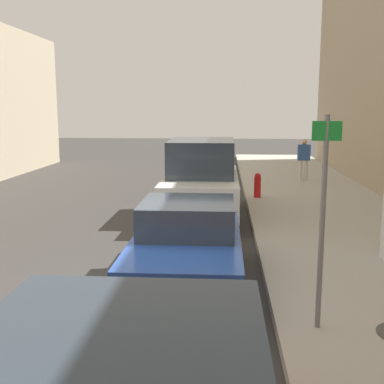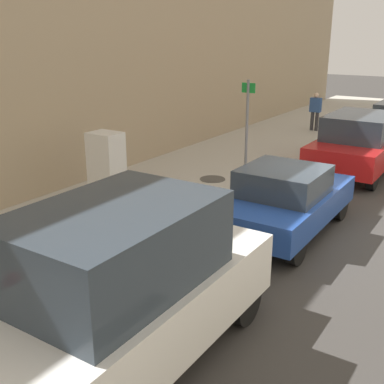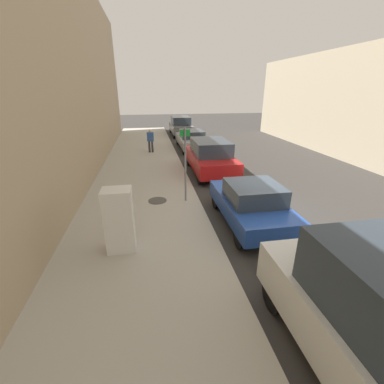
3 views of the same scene
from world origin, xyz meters
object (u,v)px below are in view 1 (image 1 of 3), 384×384
Objects in this scene: street_sign_post at (323,213)px; fire_hydrant at (257,185)px; pedestrian_standing_near at (304,157)px; parked_hatchback_blue at (187,244)px; parked_van_white at (202,179)px.

street_sign_post is 9.35m from fire_hydrant.
parked_hatchback_blue is (3.70, 11.09, -0.38)m from pedestrian_standing_near.
street_sign_post reaches higher than parked_van_white.
pedestrian_standing_near is at bearing -108.46° from parked_hatchback_blue.
fire_hydrant is at bearing 153.62° from pedestrian_standing_near.
parked_hatchback_blue is at bearing 164.13° from pedestrian_standing_near.
fire_hydrant is at bearing -88.91° from street_sign_post.
street_sign_post reaches higher than pedestrian_standing_near.
street_sign_post is 1.68× the size of pedestrian_standing_near.
street_sign_post is at bearing 104.86° from parked_van_white.
parked_van_white reaches higher than fire_hydrant.
parked_hatchback_blue is (-0.00, 5.15, -0.34)m from parked_van_white.
pedestrian_standing_near is 11.69m from parked_hatchback_blue.
fire_hydrant is at bearing -126.36° from parked_van_white.
pedestrian_standing_near is 6.99m from parked_van_white.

